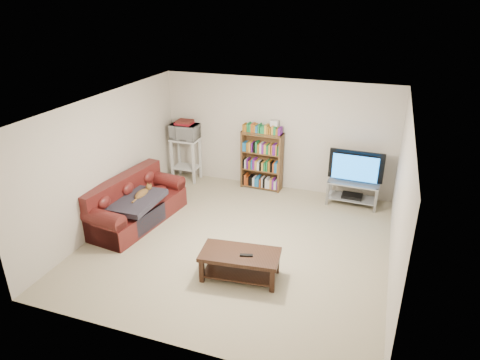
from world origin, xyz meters
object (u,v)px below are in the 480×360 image
at_px(tv_stand, 353,189).
at_px(sofa, 134,206).
at_px(coffee_table, 240,260).
at_px(bookshelf, 262,160).

bearing_deg(tv_stand, sofa, -149.73).
xyz_separation_m(coffee_table, tv_stand, (1.36, 3.05, 0.04)).
relative_size(sofa, bookshelf, 1.64).
relative_size(coffee_table, tv_stand, 1.22).
xyz_separation_m(sofa, bookshelf, (1.84, 2.22, 0.36)).
distance_m(tv_stand, bookshelf, 2.01).
bearing_deg(bookshelf, tv_stand, -2.34).
height_order(sofa, coffee_table, sofa).
distance_m(sofa, bookshelf, 2.90).
bearing_deg(coffee_table, sofa, 151.45).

